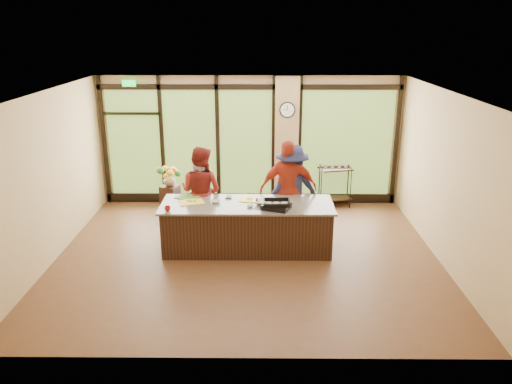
{
  "coord_description": "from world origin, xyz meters",
  "views": [
    {
      "loc": [
        0.24,
        -8.4,
        4.07
      ],
      "look_at": [
        0.16,
        0.4,
        1.12
      ],
      "focal_mm": 35.0,
      "sensor_mm": 36.0,
      "label": 1
    }
  ],
  "objects_px": {
    "cook_left": "(200,198)",
    "flower_stand": "(171,201)",
    "roasting_pan": "(276,206)",
    "island_base": "(247,228)",
    "bar_cart": "(335,181)",
    "cook_right": "(292,190)"
  },
  "relations": [
    {
      "from": "island_base",
      "to": "flower_stand",
      "type": "xyz_separation_m",
      "value": [
        -1.75,
        1.74,
        -0.09
      ]
    },
    {
      "from": "cook_left",
      "to": "roasting_pan",
      "type": "height_order",
      "value": "cook_left"
    },
    {
      "from": "roasting_pan",
      "to": "flower_stand",
      "type": "distance_m",
      "value": 3.1
    },
    {
      "from": "cook_left",
      "to": "bar_cart",
      "type": "height_order",
      "value": "cook_left"
    },
    {
      "from": "island_base",
      "to": "flower_stand",
      "type": "bearing_deg",
      "value": 135.28
    },
    {
      "from": "cook_right",
      "to": "roasting_pan",
      "type": "height_order",
      "value": "cook_right"
    },
    {
      "from": "island_base",
      "to": "cook_right",
      "type": "relative_size",
      "value": 1.68
    },
    {
      "from": "roasting_pan",
      "to": "bar_cart",
      "type": "height_order",
      "value": "bar_cart"
    },
    {
      "from": "cook_left",
      "to": "cook_right",
      "type": "xyz_separation_m",
      "value": [
        1.84,
        0.12,
        0.14
      ]
    },
    {
      "from": "cook_left",
      "to": "cook_right",
      "type": "bearing_deg",
      "value": -170.87
    },
    {
      "from": "cook_left",
      "to": "flower_stand",
      "type": "relative_size",
      "value": 2.21
    },
    {
      "from": "flower_stand",
      "to": "bar_cart",
      "type": "distance_m",
      "value": 3.82
    },
    {
      "from": "bar_cart",
      "to": "flower_stand",
      "type": "bearing_deg",
      "value": 177.27
    },
    {
      "from": "cook_right",
      "to": "bar_cart",
      "type": "distance_m",
      "value": 2.0
    },
    {
      "from": "cook_left",
      "to": "cook_right",
      "type": "relative_size",
      "value": 0.85
    },
    {
      "from": "roasting_pan",
      "to": "flower_stand",
      "type": "xyz_separation_m",
      "value": [
        -2.29,
        2.0,
        -0.61
      ]
    },
    {
      "from": "island_base",
      "to": "cook_right",
      "type": "bearing_deg",
      "value": 43.22
    },
    {
      "from": "island_base",
      "to": "cook_right",
      "type": "distance_m",
      "value": 1.29
    },
    {
      "from": "cook_right",
      "to": "island_base",
      "type": "bearing_deg",
      "value": 24.44
    },
    {
      "from": "island_base",
      "to": "roasting_pan",
      "type": "relative_size",
      "value": 6.55
    },
    {
      "from": "island_base",
      "to": "bar_cart",
      "type": "bearing_deg",
      "value": 50.88
    },
    {
      "from": "roasting_pan",
      "to": "flower_stand",
      "type": "bearing_deg",
      "value": 161.72
    }
  ]
}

